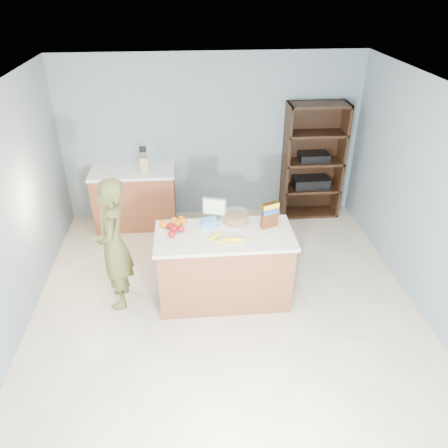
{
  "coord_description": "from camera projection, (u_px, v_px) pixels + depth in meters",
  "views": [
    {
      "loc": [
        -0.37,
        -3.84,
        3.46
      ],
      "look_at": [
        0.0,
        0.35,
        1.0
      ],
      "focal_mm": 35.0,
      "sensor_mm": 36.0,
      "label": 1
    }
  ],
  "objects": [
    {
      "name": "floor",
      "position": [
        227.0,
        313.0,
        5.08
      ],
      "size": [
        4.5,
        5.0,
        0.02
      ],
      "primitive_type": "cube",
      "color": "beige",
      "rests_on": "ground"
    },
    {
      "name": "tv",
      "position": [
        215.0,
        208.0,
        5.09
      ],
      "size": [
        0.28,
        0.12,
        0.28
      ],
      "color": "silver",
      "rests_on": "counter_peninsula"
    },
    {
      "name": "envelopes",
      "position": [
        221.0,
        228.0,
        4.99
      ],
      "size": [
        0.46,
        0.18,
        0.0
      ],
      "color": "white",
      "rests_on": "counter_peninsula"
    },
    {
      "name": "back_cabinet",
      "position": [
        135.0,
        198.0,
        6.65
      ],
      "size": [
        1.24,
        0.62,
        0.9
      ],
      "color": "brown",
      "rests_on": "ground"
    },
    {
      "name": "walls",
      "position": [
        227.0,
        184.0,
        4.25
      ],
      "size": [
        4.52,
        5.02,
        2.51
      ],
      "color": "gray",
      "rests_on": "ground"
    },
    {
      "name": "person",
      "position": [
        113.0,
        245.0,
        4.88
      ],
      "size": [
        0.42,
        0.61,
        1.59
      ],
      "primitive_type": "imported",
      "rotation": [
        0.0,
        0.0,
        -1.49
      ],
      "color": "brown",
      "rests_on": "ground"
    },
    {
      "name": "shelving_unit",
      "position": [
        312.0,
        163.0,
        6.78
      ],
      "size": [
        0.9,
        0.4,
        1.8
      ],
      "color": "black",
      "rests_on": "ground"
    },
    {
      "name": "oranges",
      "position": [
        174.0,
        222.0,
        5.03
      ],
      "size": [
        0.32,
        0.21,
        0.08
      ],
      "color": "orange",
      "rests_on": "counter_peninsula"
    },
    {
      "name": "apples",
      "position": [
        174.0,
        230.0,
        4.88
      ],
      "size": [
        0.2,
        0.25,
        0.08
      ],
      "color": "maroon",
      "rests_on": "counter_peninsula"
    },
    {
      "name": "salad_bowl",
      "position": [
        236.0,
        218.0,
        5.08
      ],
      "size": [
        0.3,
        0.3,
        0.13
      ],
      "color": "#267219",
      "rests_on": "counter_peninsula"
    },
    {
      "name": "knife_block",
      "position": [
        144.0,
        164.0,
        6.33
      ],
      "size": [
        0.12,
        0.1,
        0.31
      ],
      "color": "tan",
      "rests_on": "back_cabinet"
    },
    {
      "name": "blue_carton",
      "position": [
        209.0,
        223.0,
        5.02
      ],
      "size": [
        0.19,
        0.14,
        0.08
      ],
      "primitive_type": "cube",
      "rotation": [
        0.0,
        0.0,
        0.11
      ],
      "color": "blue",
      "rests_on": "counter_peninsula"
    },
    {
      "name": "counter_peninsula",
      "position": [
        224.0,
        269.0,
        5.13
      ],
      "size": [
        1.56,
        0.76,
        0.9
      ],
      "color": "brown",
      "rests_on": "ground"
    },
    {
      "name": "bananas",
      "position": [
        227.0,
        239.0,
        4.74
      ],
      "size": [
        0.43,
        0.25,
        0.05
      ],
      "color": "yellow",
      "rests_on": "counter_peninsula"
    },
    {
      "name": "cereal_box",
      "position": [
        270.0,
        213.0,
        4.94
      ],
      "size": [
        0.21,
        0.14,
        0.3
      ],
      "color": "#592B14",
      "rests_on": "counter_peninsula"
    }
  ]
}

